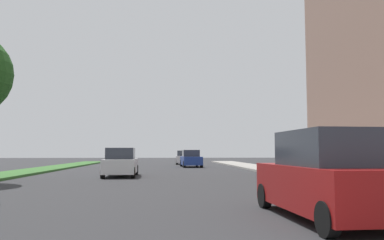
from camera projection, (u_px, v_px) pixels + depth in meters
The scene contains 7 objects.
ground_plane at pixel (151, 174), 25.84m from camera, with size 140.00×140.00×0.00m, color #2D2D30.
median_strip at pixel (1, 176), 23.22m from camera, with size 2.81×64.00×0.15m, color #386B2D.
sidewalk_right at pixel (298, 174), 24.52m from camera, with size 3.00×64.00×0.15m, color #9E9991.
suv_crossing at pixel (327, 177), 8.74m from camera, with size 2.14×4.67×1.97m.
sedan_midblock at pixel (121, 163), 23.72m from camera, with size 1.97×4.53×1.72m.
sedan_distant at pixel (191, 159), 38.39m from camera, with size 1.99×4.52×1.66m.
sedan_far_horizon at pixel (184, 158), 46.76m from camera, with size 2.00×4.24×1.62m.
Camera 1 is at (0.83, 3.83, 1.50)m, focal length 36.69 mm.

